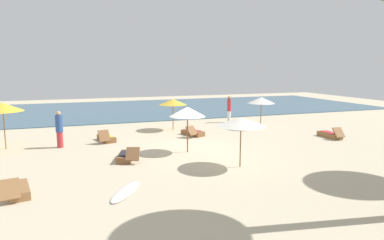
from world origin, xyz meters
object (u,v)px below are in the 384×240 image
object	(u,v)px
umbrella_0	(2,107)
umbrella_1	(261,100)
umbrella_4	(187,112)
lounger_1	(330,135)
lounger_2	(18,190)
person_1	(229,109)
umbrella_3	(241,122)
lounger_4	(126,156)
lounger_3	(193,133)
lounger_0	(106,138)
surfboard	(126,191)
umbrella_2	(173,102)
person_3	(59,129)

from	to	relation	value
umbrella_0	umbrella_1	bearing A→B (deg)	3.47
umbrella_4	lounger_1	world-z (taller)	umbrella_4
umbrella_1	lounger_2	bearing A→B (deg)	-149.62
lounger_2	person_1	xyz separation A→B (m)	(12.59, 10.84, 0.84)
umbrella_3	lounger_4	size ratio (longest dim) A/B	1.14
umbrella_4	lounger_2	size ratio (longest dim) A/B	1.26
umbrella_4	person_1	xyz separation A→B (m)	(5.71, 7.37, -0.95)
umbrella_3	lounger_3	world-z (taller)	umbrella_3
lounger_1	person_1	size ratio (longest dim) A/B	0.87
umbrella_3	lounger_3	bearing A→B (deg)	87.53
umbrella_3	umbrella_1	bearing A→B (deg)	54.29
lounger_0	lounger_4	distance (m)	4.25
lounger_1	person_1	distance (m)	7.69
lounger_1	surfboard	bearing A→B (deg)	-159.04
umbrella_0	lounger_2	bearing A→B (deg)	-77.81
umbrella_2	lounger_0	world-z (taller)	umbrella_2
umbrella_0	surfboard	world-z (taller)	umbrella_0
lounger_2	umbrella_0	bearing A→B (deg)	102.19
umbrella_4	lounger_3	xyz separation A→B (m)	(1.55, 3.67, -1.79)
umbrella_0	lounger_4	world-z (taller)	umbrella_0
umbrella_3	person_1	distance (m)	11.36
umbrella_2	lounger_2	xyz separation A→B (m)	(-7.82, -9.25, -1.66)
umbrella_3	lounger_2	xyz separation A→B (m)	(-8.15, -0.42, -1.71)
lounger_1	lounger_3	xyz separation A→B (m)	(-7.37, 3.23, -0.00)
umbrella_2	surfboard	size ratio (longest dim) A/B	0.99
lounger_0	person_3	world-z (taller)	person_3
umbrella_4	surfboard	size ratio (longest dim) A/B	1.07
person_3	umbrella_3	bearing A→B (deg)	-40.47
umbrella_4	lounger_0	distance (m)	5.42
umbrella_0	lounger_4	size ratio (longest dim) A/B	1.30
umbrella_4	lounger_4	bearing A→B (deg)	-170.92
umbrella_2	umbrella_4	bearing A→B (deg)	-99.20
umbrella_1	person_3	world-z (taller)	umbrella_1
umbrella_4	lounger_4	world-z (taller)	umbrella_4
umbrella_2	umbrella_1	bearing A→B (deg)	-12.83
umbrella_0	umbrella_1	xyz separation A→B (m)	(15.07, 0.91, -0.24)
umbrella_2	lounger_1	bearing A→B (deg)	-33.83
umbrella_4	lounger_3	distance (m)	4.36
lounger_2	person_3	distance (m)	6.61
umbrella_1	lounger_3	size ratio (longest dim) A/B	1.16
lounger_4	person_1	xyz separation A→B (m)	(8.71, 7.85, 0.84)
umbrella_0	person_3	bearing A→B (deg)	-12.10
umbrella_3	umbrella_4	distance (m)	3.29
lounger_1	umbrella_3	bearing A→B (deg)	-155.56
umbrella_3	surfboard	distance (m)	5.34
umbrella_0	surfboard	size ratio (longest dim) A/B	1.14
umbrella_0	person_1	size ratio (longest dim) A/B	1.20
person_3	lounger_3	bearing A→B (deg)	5.02
lounger_1	surfboard	size ratio (longest dim) A/B	0.83
lounger_0	lounger_2	world-z (taller)	lounger_0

